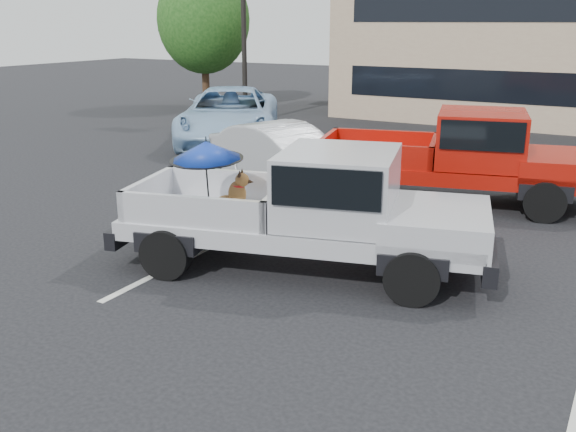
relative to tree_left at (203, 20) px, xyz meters
name	(u,v)px	position (x,y,z in m)	size (l,w,h in m)	color
ground	(311,338)	(14.00, -17.00, -3.73)	(90.00, 90.00, 0.00)	black
stripe_left	(208,248)	(11.00, -15.00, -3.73)	(0.12, 5.00, 0.01)	silver
tree_left	(203,20)	(0.00, 0.00, 0.00)	(3.96, 3.96, 6.02)	#332114
silver_pickup	(322,205)	(13.11, -14.93, -2.68)	(6.00, 3.31, 2.06)	black
red_pickup	(471,154)	(14.10, -10.03, -2.67)	(6.20, 3.34, 1.94)	black
silver_sedan	(285,155)	(9.95, -10.50, -3.03)	(1.49, 4.27, 1.41)	#B2B5BA
blue_suv	(230,116)	(5.84, -6.73, -2.87)	(2.85, 6.18, 1.72)	#92B8DA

